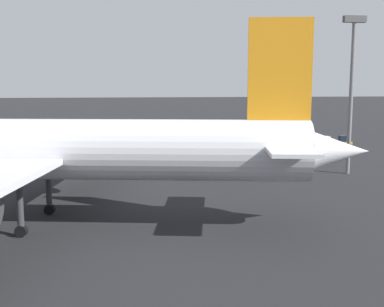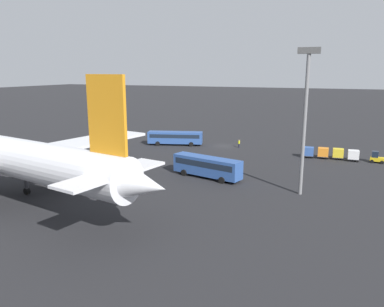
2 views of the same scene
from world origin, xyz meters
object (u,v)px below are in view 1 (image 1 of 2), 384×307
(airplane, at_px, (12,150))
(cargo_cart_yellow, at_px, (308,141))
(cargo_cart_blue, at_px, (280,142))
(shuttle_bus_far, at_px, (230,157))
(shuttle_bus_near, at_px, (109,140))
(baggage_tug, at_px, (344,142))
(worker_person, at_px, (191,142))
(cargo_cart_orange, at_px, (294,142))
(cargo_cart_white, at_px, (324,141))

(airplane, height_order, cargo_cart_yellow, airplane)
(cargo_cart_blue, bearing_deg, shuttle_bus_far, 57.37)
(shuttle_bus_near, bearing_deg, baggage_tug, 162.13)
(worker_person, height_order, cargo_cart_yellow, cargo_cart_yellow)
(shuttle_bus_far, height_order, cargo_cart_yellow, shuttle_bus_far)
(worker_person, bearing_deg, shuttle_bus_near, 11.39)
(airplane, relative_size, baggage_tug, 22.68)
(airplane, xyz_separation_m, worker_person, (-20.09, -44.78, -5.20))
(cargo_cart_blue, bearing_deg, cargo_cart_yellow, -173.29)
(shuttle_bus_near, distance_m, shuttle_bus_far, 27.18)
(baggage_tug, height_order, worker_person, baggage_tug)
(shuttle_bus_near, relative_size, shuttle_bus_far, 1.06)
(cargo_cart_blue, bearing_deg, worker_person, -15.64)
(cargo_cart_yellow, bearing_deg, cargo_cart_orange, 6.18)
(shuttle_bus_far, xyz_separation_m, cargo_cart_blue, (-13.21, -20.64, -0.77))
(baggage_tug, relative_size, cargo_cart_yellow, 1.18)
(cargo_cart_yellow, height_order, cargo_cart_orange, same)
(baggage_tug, distance_m, cargo_cart_yellow, 6.59)
(cargo_cart_yellow, xyz_separation_m, cargo_cart_orange, (2.67, 0.29, 0.00))
(worker_person, xyz_separation_m, cargo_cart_blue, (-15.05, 4.21, 0.32))
(shuttle_bus_far, relative_size, cargo_cart_yellow, 5.64)
(worker_person, distance_m, cargo_cart_blue, 15.63)
(cargo_cart_yellow, xyz_separation_m, cargo_cart_blue, (5.34, 0.63, 0.00))
(baggage_tug, bearing_deg, cargo_cart_white, 9.48)
(airplane, relative_size, shuttle_bus_near, 4.51)
(airplane, height_order, cargo_cart_blue, airplane)
(cargo_cart_white, distance_m, cargo_cart_blue, 8.02)
(worker_person, relative_size, cargo_cart_blue, 0.83)
(cargo_cart_blue, bearing_deg, baggage_tug, -177.06)
(cargo_cart_white, relative_size, cargo_cart_blue, 1.00)
(cargo_cart_yellow, bearing_deg, airplane, 45.50)
(airplane, bearing_deg, shuttle_bus_far, -127.39)
(airplane, relative_size, shuttle_bus_far, 4.76)
(shuttle_bus_near, relative_size, worker_person, 7.16)
(cargo_cart_white, xyz_separation_m, cargo_cart_yellow, (2.67, -0.42, 0.00))
(shuttle_bus_far, xyz_separation_m, cargo_cart_white, (-21.23, -20.84, -0.77))
(worker_person, bearing_deg, shuttle_bus_far, 94.23)
(baggage_tug, height_order, cargo_cart_orange, baggage_tug)
(shuttle_bus_far, distance_m, cargo_cart_blue, 24.51)
(airplane, bearing_deg, worker_person, -103.82)
(cargo_cart_blue, bearing_deg, airplane, 49.10)
(airplane, xyz_separation_m, cargo_cart_blue, (-35.14, -40.57, -4.87))
(airplane, xyz_separation_m, shuttle_bus_near, (-5.98, -41.94, -4.24))
(cargo_cart_orange, bearing_deg, cargo_cart_white, 178.56)
(shuttle_bus_far, height_order, cargo_cart_blue, shuttle_bus_far)
(shuttle_bus_far, bearing_deg, shuttle_bus_near, -40.24)
(worker_person, height_order, cargo_cart_blue, cargo_cart_blue)
(airplane, bearing_deg, baggage_tug, -128.48)
(shuttle_bus_far, xyz_separation_m, baggage_tug, (-25.14, -21.25, -1.02))
(cargo_cart_yellow, relative_size, cargo_cart_orange, 1.00)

